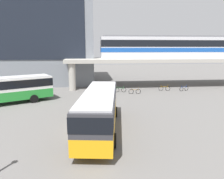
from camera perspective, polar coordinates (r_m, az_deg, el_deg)
ground_plane at (r=27.51m, az=-5.83°, el=-2.93°), size 120.00×120.00×0.00m
station_building at (r=46.39m, az=-22.97°, el=12.77°), size 27.68×15.89×17.42m
elevated_platform at (r=38.93m, az=13.67°, el=7.26°), size 33.98×7.41×4.86m
train at (r=39.09m, az=14.77°, el=10.98°), size 23.51×2.96×3.84m
bus_main at (r=17.15m, az=-3.36°, el=-4.60°), size 4.02×11.28×3.22m
bus_secondary at (r=28.24m, az=-26.99°, el=0.40°), size 10.94×7.43×3.22m
bicycle_red at (r=32.63m, az=-2.74°, el=-0.04°), size 1.75×0.51×1.04m
bicycle_green at (r=32.52m, az=2.22°, el=-0.07°), size 1.78×0.30×1.04m
bicycle_brown at (r=31.46m, az=6.08°, el=-0.50°), size 1.79×0.11×1.04m
bicycle_blue at (r=35.34m, az=18.69°, el=0.25°), size 1.69×0.70×1.04m
bicycle_orange at (r=34.65m, az=13.81°, el=0.31°), size 1.77×0.41×1.04m
pedestrian_near_building at (r=28.02m, az=-1.22°, el=-0.87°), size 0.42×0.47×1.77m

